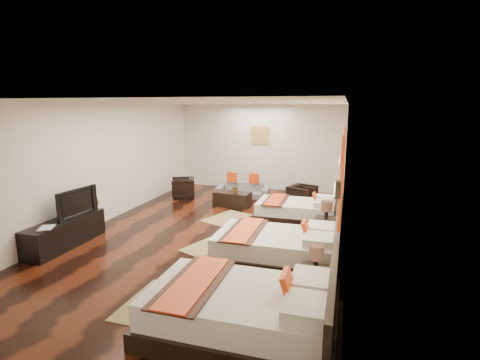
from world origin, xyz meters
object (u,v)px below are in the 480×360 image
(table_plant, at_px, (236,188))
(tv_console, at_px, (65,233))
(nightstand_a, at_px, (315,280))
(armchair_left, at_px, (183,188))
(bed_mid, at_px, (277,248))
(sofa, at_px, (243,190))
(bed_far, at_px, (297,211))
(book, at_px, (39,228))
(tv, at_px, (74,202))
(armchair_right, at_px, (302,196))
(coffee_table, at_px, (233,199))
(nightstand_b, at_px, (326,227))
(bed_near, at_px, (244,312))
(figurine, at_px, (90,201))

(table_plant, bearing_deg, tv_console, -122.77)
(nightstand_a, bearing_deg, armchair_left, 131.83)
(bed_mid, bearing_deg, sofa, 113.30)
(bed_far, bearing_deg, book, -139.73)
(bed_far, bearing_deg, tv_console, -144.90)
(tv, height_order, sofa, tv)
(bed_mid, xyz_separation_m, armchair_right, (-0.03, 3.81, 0.02))
(coffee_table, bearing_deg, bed_mid, -60.54)
(nightstand_a, xyz_separation_m, armchair_right, (-0.78, 4.85, 0.02))
(sofa, xyz_separation_m, table_plant, (0.10, -1.09, 0.31))
(nightstand_b, bearing_deg, tv, -162.57)
(bed_near, bearing_deg, figurine, 148.68)
(sofa, height_order, armchair_left, armchair_left)
(bed_far, distance_m, table_plant, 1.98)
(bed_near, height_order, tv_console, bed_near)
(book, relative_size, figurine, 0.85)
(bed_near, bearing_deg, armchair_right, 90.32)
(bed_far, relative_size, armchair_right, 2.81)
(bed_near, xyz_separation_m, nightstand_a, (0.75, 1.12, -0.02))
(figurine, bearing_deg, tv_console, -90.00)
(nightstand_b, relative_size, armchair_left, 1.26)
(bed_far, xyz_separation_m, tv_console, (-4.19, -2.95, 0.03))
(armchair_right, bearing_deg, book, 160.59)
(bed_far, relative_size, nightstand_b, 2.25)
(bed_far, xyz_separation_m, armchair_left, (-3.64, 1.31, 0.06))
(tv_console, bearing_deg, armchair_left, 82.55)
(sofa, bearing_deg, figurine, -124.55)
(tv_console, xyz_separation_m, coffee_table, (2.29, 3.76, -0.08))
(figurine, bearing_deg, sofa, 60.31)
(nightstand_b, relative_size, coffee_table, 0.85)
(coffee_table, bearing_deg, armchair_right, 13.23)
(bed_mid, bearing_deg, bed_near, -89.95)
(bed_mid, bearing_deg, armchair_right, 90.47)
(bed_near, xyz_separation_m, nightstand_b, (0.75, 3.56, -0.01))
(nightstand_a, height_order, coffee_table, nightstand_a)
(tv_console, distance_m, armchair_right, 5.92)
(book, distance_m, armchair_right, 6.37)
(tv_console, xyz_separation_m, armchair_right, (4.17, 4.20, 0.04))
(nightstand_a, relative_size, armchair_left, 1.20)
(bed_near, bearing_deg, table_plant, 108.16)
(figurine, bearing_deg, tv, -84.67)
(bed_mid, height_order, bed_far, bed_mid)
(bed_near, xyz_separation_m, armchair_right, (-0.03, 5.97, 0.00))
(armchair_left, bearing_deg, coffee_table, 49.55)
(bed_near, distance_m, armchair_right, 5.97)
(bed_near, relative_size, nightstand_a, 2.88)
(bed_mid, height_order, armchair_left, bed_mid)
(table_plant, bearing_deg, bed_far, -23.39)
(tv, height_order, table_plant, tv)
(armchair_left, distance_m, armchair_right, 3.61)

